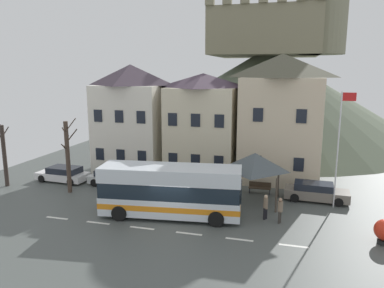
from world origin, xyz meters
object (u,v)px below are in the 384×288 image
at_px(townhouse_00, 132,118).
at_px(parked_car_01, 316,192).
at_px(parked_car_02, 114,178).
at_px(bare_tree_01, 68,156).
at_px(hilltop_castle, 265,90).
at_px(flagpole, 339,143).
at_px(townhouse_02, 280,118).
at_px(bare_tree_00, 4,155).
at_px(townhouse_01, 203,125).
at_px(public_bench, 260,187).
at_px(transit_bus, 171,192).
at_px(parked_car_00, 63,174).
at_px(pedestrian_00, 280,209).
at_px(pedestrian_01, 266,206).
at_px(bus_shelter, 255,162).

relative_size(townhouse_00, parked_car_01, 2.16).
bearing_deg(parked_car_02, bare_tree_01, -128.35).
bearing_deg(townhouse_00, hilltop_castle, 63.35).
relative_size(parked_car_02, bare_tree_01, 0.75).
bearing_deg(parked_car_01, townhouse_00, 167.05).
height_order(parked_car_01, flagpole, flagpole).
height_order(townhouse_02, bare_tree_00, townhouse_02).
relative_size(parked_car_01, bare_tree_01, 0.78).
height_order(townhouse_01, public_bench, townhouse_01).
height_order(transit_bus, bare_tree_01, bare_tree_01).
xyz_separation_m(townhouse_00, bare_tree_00, (-7.97, -7.84, -2.35)).
bearing_deg(parked_car_00, bare_tree_01, 136.02).
bearing_deg(flagpole, parked_car_01, 139.22).
bearing_deg(townhouse_01, bare_tree_01, -138.43).
height_order(transit_bus, public_bench, transit_bus).
height_order(public_bench, flagpole, flagpole).
distance_m(public_bench, flagpole, 7.01).
bearing_deg(bare_tree_01, townhouse_01, 41.57).
xyz_separation_m(townhouse_00, flagpole, (18.06, -5.88, -0.38)).
relative_size(townhouse_01, parked_car_02, 2.05).
bearing_deg(townhouse_02, pedestrian_00, -87.03).
bearing_deg(bare_tree_01, hilltop_castle, 66.57).
bearing_deg(pedestrian_01, townhouse_00, 145.19).
xyz_separation_m(townhouse_02, bare_tree_00, (-21.85, -8.13, -2.77)).
bearing_deg(bus_shelter, transit_bus, -140.23).
bearing_deg(townhouse_02, townhouse_01, -177.91).
relative_size(pedestrian_01, bare_tree_01, 0.28).
xyz_separation_m(parked_car_02, pedestrian_01, (12.81, -3.97, 0.24)).
relative_size(parked_car_01, flagpole, 0.57).
bearing_deg(bus_shelter, public_bench, 83.19).
relative_size(bus_shelter, pedestrian_00, 2.22).
bearing_deg(townhouse_02, transit_bus, -121.04).
bearing_deg(public_bench, hilltop_castle, 93.79).
bearing_deg(parked_car_01, transit_bus, -145.90).
bearing_deg(pedestrian_01, parked_car_00, 167.40).
xyz_separation_m(hilltop_castle, parked_car_00, (-15.15, -27.23, -6.17)).
bearing_deg(parked_car_01, bare_tree_01, -167.63).
relative_size(flagpole, bare_tree_01, 1.36).
height_order(townhouse_02, public_bench, townhouse_02).
xyz_separation_m(parked_car_02, bare_tree_01, (-2.58, -2.50, 2.31)).
distance_m(bus_shelter, pedestrian_01, 3.88).
relative_size(townhouse_02, transit_bus, 1.16).
height_order(townhouse_01, parked_car_01, townhouse_01).
relative_size(townhouse_01, bus_shelter, 2.51).
height_order(townhouse_02, parked_car_02, townhouse_02).
xyz_separation_m(parked_car_00, flagpole, (22.25, -0.46, 4.02)).
xyz_separation_m(bus_shelter, pedestrian_01, (1.04, -3.06, -2.15)).
bearing_deg(bare_tree_01, parked_car_01, 9.36).
distance_m(townhouse_01, hilltop_castle, 22.23).
height_order(townhouse_02, flagpole, townhouse_02).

